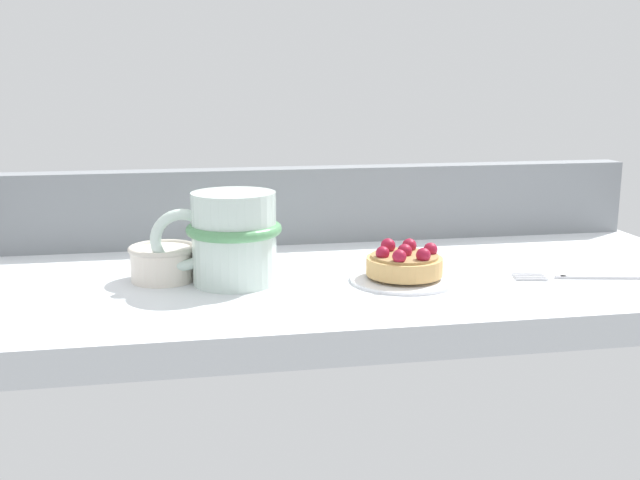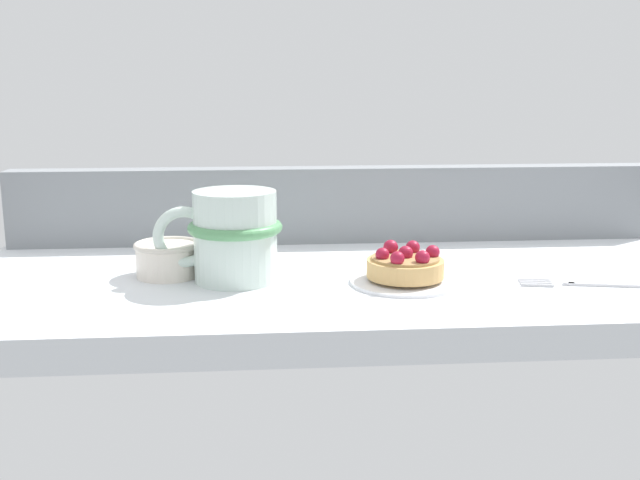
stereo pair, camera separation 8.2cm
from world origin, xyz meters
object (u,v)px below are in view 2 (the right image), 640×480
(coffee_mug, at_px, (233,235))
(sugar_bowl, at_px, (168,258))
(dessert_plate, at_px, (405,280))
(dessert_fork, at_px, (596,283))
(raspberry_tart, at_px, (405,265))

(coffee_mug, bearing_deg, sugar_bowl, 160.45)
(dessert_plate, distance_m, sugar_bowl, 0.27)
(coffee_mug, distance_m, dessert_fork, 0.40)
(dessert_plate, xyz_separation_m, raspberry_tart, (0.00, 0.00, 0.02))
(raspberry_tart, relative_size, dessert_fork, 0.50)
(raspberry_tart, bearing_deg, sugar_bowl, 168.52)
(coffee_mug, distance_m, sugar_bowl, 0.09)
(dessert_plate, height_order, raspberry_tart, raspberry_tart)
(dessert_fork, distance_m, sugar_bowl, 0.48)
(dessert_plate, height_order, coffee_mug, coffee_mug)
(raspberry_tart, relative_size, coffee_mug, 0.59)
(coffee_mug, height_order, sugar_bowl, coffee_mug)
(dessert_plate, bearing_deg, dessert_fork, -7.70)
(dessert_plate, relative_size, coffee_mug, 0.85)
(sugar_bowl, bearing_deg, raspberry_tart, -11.48)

